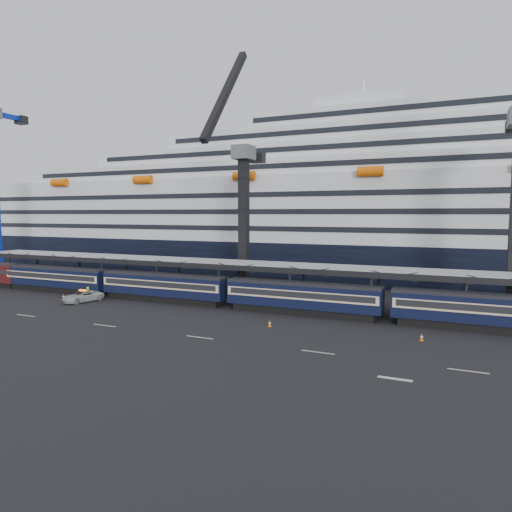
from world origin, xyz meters
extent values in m
plane|color=black|center=(0.00, 0.00, 0.00)|extent=(260.00, 260.00, 0.00)
cube|color=beige|center=(-38.00, -4.00, 0.01)|extent=(3.00, 0.15, 0.02)
cube|color=beige|center=(-26.00, -4.00, 0.01)|extent=(3.00, 0.15, 0.02)
cube|color=beige|center=(-14.00, -4.00, 0.01)|extent=(3.00, 0.15, 0.02)
cube|color=beige|center=(-2.00, -4.00, 0.01)|extent=(3.00, 0.15, 0.02)
cube|color=beige|center=(10.00, -4.00, 0.01)|extent=(3.00, 0.15, 0.02)
cube|color=beige|center=(5.00, -8.00, 0.01)|extent=(2.50, 0.40, 0.02)
cube|color=black|center=(-48.00, 10.00, 0.45)|extent=(17.48, 2.40, 0.90)
cube|color=black|center=(-48.00, 10.00, 2.25)|extent=(19.00, 2.80, 2.70)
cube|color=beige|center=(-48.00, 10.00, 2.55)|extent=(18.62, 2.92, 1.05)
cube|color=black|center=(-48.00, 10.00, 2.60)|extent=(17.86, 2.98, 0.70)
cube|color=black|center=(-48.00, 10.00, 3.75)|extent=(19.00, 2.50, 0.35)
cube|color=black|center=(-28.00, 10.00, 0.45)|extent=(17.48, 2.40, 0.90)
cube|color=black|center=(-28.00, 10.00, 2.25)|extent=(19.00, 2.80, 2.70)
cube|color=beige|center=(-28.00, 10.00, 2.55)|extent=(18.62, 2.92, 1.05)
cube|color=black|center=(-28.00, 10.00, 2.60)|extent=(17.86, 2.98, 0.70)
cube|color=black|center=(-28.00, 10.00, 3.75)|extent=(19.00, 2.50, 0.35)
cube|color=black|center=(-8.00, 10.00, 0.45)|extent=(17.48, 2.40, 0.90)
cube|color=black|center=(-8.00, 10.00, 2.25)|extent=(19.00, 2.80, 2.70)
cube|color=beige|center=(-8.00, 10.00, 2.55)|extent=(18.62, 2.92, 1.05)
cube|color=black|center=(-8.00, 10.00, 2.60)|extent=(17.86, 2.98, 0.70)
cube|color=black|center=(-8.00, 10.00, 3.75)|extent=(19.00, 2.50, 0.35)
cube|color=black|center=(12.00, 10.00, 0.45)|extent=(17.48, 2.40, 0.90)
cube|color=black|center=(12.00, 10.00, 2.25)|extent=(19.00, 2.80, 2.70)
cube|color=beige|center=(12.00, 10.00, 2.55)|extent=(18.62, 2.92, 1.05)
cube|color=black|center=(12.00, 10.00, 2.60)|extent=(17.86, 2.98, 0.70)
cube|color=black|center=(12.00, 10.00, 3.75)|extent=(19.00, 2.50, 0.35)
cube|color=#A1A3A9|center=(0.00, 14.00, 5.40)|extent=(130.00, 6.00, 0.25)
cube|color=black|center=(0.00, 11.00, 5.10)|extent=(130.00, 0.25, 0.70)
cube|color=black|center=(0.00, 17.00, 5.10)|extent=(130.00, 0.25, 0.70)
cube|color=black|center=(-60.00, 11.20, 2.70)|extent=(0.25, 0.25, 5.40)
cube|color=black|center=(-60.00, 16.80, 2.70)|extent=(0.25, 0.25, 5.40)
cube|color=black|center=(-50.00, 11.20, 2.70)|extent=(0.25, 0.25, 5.40)
cube|color=black|center=(-50.00, 16.80, 2.70)|extent=(0.25, 0.25, 5.40)
cube|color=black|center=(-40.00, 11.20, 2.70)|extent=(0.25, 0.25, 5.40)
cube|color=black|center=(-40.00, 16.80, 2.70)|extent=(0.25, 0.25, 5.40)
cube|color=black|center=(-30.00, 11.20, 2.70)|extent=(0.25, 0.25, 5.40)
cube|color=black|center=(-30.00, 16.80, 2.70)|extent=(0.25, 0.25, 5.40)
cube|color=black|center=(-20.00, 11.20, 2.70)|extent=(0.25, 0.25, 5.40)
cube|color=black|center=(-20.00, 16.80, 2.70)|extent=(0.25, 0.25, 5.40)
cube|color=black|center=(-10.00, 11.20, 2.70)|extent=(0.25, 0.25, 5.40)
cube|color=black|center=(-10.00, 16.80, 2.70)|extent=(0.25, 0.25, 5.40)
cube|color=black|center=(0.00, 11.20, 2.70)|extent=(0.25, 0.25, 5.40)
cube|color=black|center=(0.00, 16.80, 2.70)|extent=(0.25, 0.25, 5.40)
cube|color=black|center=(10.00, 11.20, 2.70)|extent=(0.25, 0.25, 5.40)
cube|color=black|center=(10.00, 16.80, 2.70)|extent=(0.25, 0.25, 5.40)
cube|color=black|center=(0.00, 46.00, 3.50)|extent=(200.00, 28.00, 7.00)
cube|color=black|center=(-106.00, 46.00, 3.50)|extent=(16.17, 18.35, 7.00)
cube|color=silver|center=(0.00, 46.00, 13.00)|extent=(190.00, 26.88, 12.00)
cube|color=silver|center=(0.00, 46.00, 20.50)|extent=(160.00, 24.64, 3.00)
cube|color=black|center=(0.00, 33.63, 20.50)|extent=(153.60, 0.12, 0.90)
cube|color=silver|center=(0.00, 46.00, 23.50)|extent=(124.00, 21.84, 3.00)
cube|color=black|center=(0.00, 35.03, 23.50)|extent=(119.04, 0.12, 0.90)
cube|color=silver|center=(0.00, 46.00, 26.50)|extent=(90.00, 19.04, 3.00)
cube|color=black|center=(0.00, 36.43, 26.50)|extent=(86.40, 0.12, 0.90)
cube|color=silver|center=(0.00, 46.00, 29.50)|extent=(56.00, 16.24, 3.00)
cube|color=black|center=(0.00, 37.83, 29.50)|extent=(53.76, 0.12, 0.90)
cube|color=silver|center=(-8.00, 46.00, 32.00)|extent=(16.00, 12.00, 2.50)
cylinder|color=#EA6007|center=(-70.00, 31.96, 18.80)|extent=(4.00, 1.60, 1.60)
cylinder|color=#EA6007|center=(-48.00, 31.96, 18.80)|extent=(4.00, 1.60, 1.60)
cylinder|color=#EA6007|center=(-26.00, 31.96, 18.80)|extent=(4.00, 1.60, 1.60)
cylinder|color=#EA6007|center=(-4.00, 31.96, 18.80)|extent=(4.00, 1.60, 1.60)
cube|color=#0B2AB3|center=(-72.00, 21.36, 31.00)|extent=(0.90, 6.72, 0.90)
cube|color=black|center=(-72.00, 24.72, 30.80)|extent=(2.20, 1.60, 1.60)
cube|color=#515559|center=(-20.00, 19.00, 1.00)|extent=(4.50, 4.50, 2.00)
cube|color=black|center=(-20.00, 19.00, 11.00)|extent=(1.30, 1.30, 18.00)
cube|color=#515559|center=(-20.00, 19.00, 21.00)|extent=(2.60, 3.20, 2.00)
cube|color=black|center=(-20.00, 13.21, 27.89)|extent=(0.90, 12.26, 14.37)
cube|color=black|center=(-20.00, 21.52, 21.00)|extent=(0.90, 5.04, 0.90)
cube|color=black|center=(-20.00, 24.04, 20.80)|extent=(2.20, 1.60, 1.60)
cube|color=#515559|center=(15.00, 18.00, 1.00)|extent=(4.50, 4.50, 2.00)
imported|color=#ABAEB3|center=(-38.15, 5.26, 0.77)|extent=(3.85, 6.01, 1.54)
imported|color=#CCF90D|center=(-38.18, 6.35, 0.97)|extent=(0.84, 0.77, 1.94)
cube|color=#EA6007|center=(-41.90, 5.43, 0.02)|extent=(0.41, 0.41, 0.04)
cone|color=#EA6007|center=(-41.90, 5.43, 0.43)|extent=(0.35, 0.35, 0.78)
cylinder|color=white|center=(-41.90, 5.43, 0.43)|extent=(0.29, 0.29, 0.13)
cube|color=#EA6007|center=(-9.31, 2.77, 0.02)|extent=(0.37, 0.37, 0.04)
cone|color=#EA6007|center=(-9.31, 2.77, 0.39)|extent=(0.31, 0.31, 0.70)
cylinder|color=white|center=(-9.31, 2.77, 0.39)|extent=(0.26, 0.26, 0.12)
cube|color=#EA6007|center=(6.09, 3.56, 0.02)|extent=(0.36, 0.36, 0.04)
cone|color=#EA6007|center=(6.09, 3.56, 0.38)|extent=(0.30, 0.30, 0.68)
cylinder|color=white|center=(6.09, 3.56, 0.38)|extent=(0.26, 0.26, 0.11)
camera|label=1|loc=(8.70, -42.01, 12.16)|focal=32.00mm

